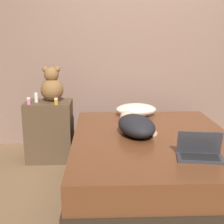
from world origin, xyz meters
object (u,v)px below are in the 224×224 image
(bottle_amber, at_px, (56,101))
(pillow, at_px, (136,110))
(teddy_bear, at_px, (52,86))
(person_lying, at_px, (136,125))
(laptop, at_px, (200,152))
(bottle_pink, at_px, (29,101))
(bottle_white, at_px, (36,98))

(bottle_amber, bearing_deg, pillow, 15.14)
(teddy_bear, bearing_deg, pillow, 1.97)
(person_lying, relative_size, laptop, 1.93)
(bottle_pink, bearing_deg, bottle_amber, -5.47)
(pillow, relative_size, bottle_pink, 6.32)
(teddy_bear, xyz_separation_m, bottle_white, (-0.17, -0.06, -0.12))
(bottle_pink, bearing_deg, person_lying, -22.67)
(teddy_bear, distance_m, bottle_pink, 0.32)
(pillow, xyz_separation_m, bottle_white, (-1.13, -0.10, 0.17))
(bottle_amber, height_order, bottle_pink, bottle_pink)
(pillow, distance_m, bottle_white, 1.15)
(teddy_bear, height_order, bottle_amber, teddy_bear)
(laptop, xyz_separation_m, teddy_bear, (-1.31, 1.27, 0.32))
(bottle_pink, xyz_separation_m, bottle_white, (0.06, 0.12, 0.01))
(pillow, xyz_separation_m, teddy_bear, (-0.96, -0.03, 0.29))
(laptop, distance_m, bottle_pink, 1.90)
(teddy_bear, relative_size, bottle_white, 3.73)
(bottle_white, bearing_deg, teddy_bear, 20.06)
(person_lying, height_order, laptop, laptop)
(pillow, distance_m, laptop, 1.35)
(pillow, bearing_deg, bottle_pink, -169.86)
(person_lying, height_order, bottle_white, bottle_white)
(person_lying, xyz_separation_m, teddy_bear, (-0.88, 0.64, 0.28))
(person_lying, relative_size, bottle_white, 6.84)
(person_lying, bearing_deg, bottle_white, 140.78)
(bottle_amber, xyz_separation_m, bottle_white, (-0.24, 0.15, 0.02))
(laptop, bearing_deg, bottle_white, 149.69)
(pillow, height_order, bottle_white, bottle_white)
(bottle_pink, distance_m, bottle_white, 0.13)
(bottle_white, bearing_deg, pillow, 4.81)
(person_lying, distance_m, bottle_pink, 1.21)
(pillow, height_order, person_lying, person_lying)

